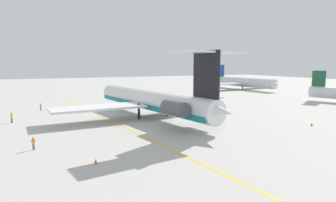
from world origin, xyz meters
TOP-DOWN VIEW (x-y plane):
  - ground at (0.00, 0.00)m, footprint 343.71×343.71m
  - main_jetliner at (-0.03, 4.63)m, footprint 43.13×38.30m
  - airliner_far_left at (-42.46, 62.91)m, footprint 33.83×33.51m
  - ground_crew_near_nose at (13.53, -16.96)m, footprint 0.26×0.42m
  - ground_crew_near_tail at (-6.20, -20.42)m, footprint 0.29×0.43m
  - ground_crew_portside at (-17.24, 23.77)m, footprint 0.27×0.42m
  - ground_crew_starboard at (-19.03, -15.28)m, footprint 0.27×0.36m
  - safety_cone_nose at (21.90, -11.00)m, footprint 0.40×0.40m
  - safety_cone_wingtip at (-23.87, 13.48)m, footprint 0.40×0.40m
  - safety_cone_tail at (18.72, 26.33)m, footprint 0.40×0.40m
  - taxiway_centreline at (-1.22, -4.02)m, footprint 77.76×9.21m

SIDE VIEW (x-z plane):
  - ground at x=0.00m, z-range 0.00..0.00m
  - taxiway_centreline at x=-1.22m, z-range 0.00..0.01m
  - safety_cone_nose at x=21.90m, z-range 0.00..0.55m
  - safety_cone_wingtip at x=-23.87m, z-range 0.00..0.55m
  - safety_cone_tail at x=18.72m, z-range 0.00..0.55m
  - ground_crew_starboard at x=-19.03m, z-range 0.22..1.86m
  - ground_crew_near_nose at x=13.53m, z-range 0.22..1.87m
  - ground_crew_portside at x=-17.24m, z-range 0.23..1.93m
  - ground_crew_near_tail at x=-6.20m, z-range 0.24..2.07m
  - airliner_far_left at x=-42.46m, z-range -2.08..8.03m
  - main_jetliner at x=-0.03m, z-range -2.86..9.73m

